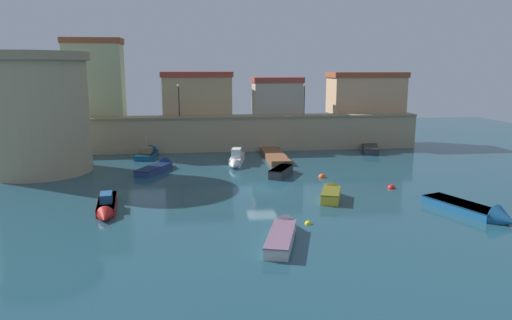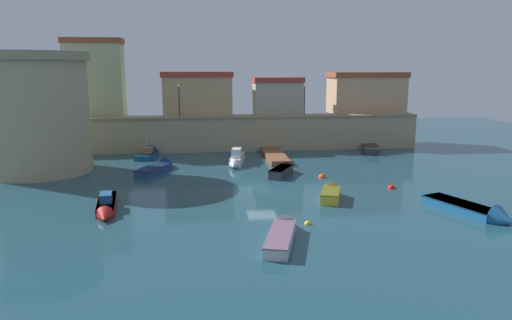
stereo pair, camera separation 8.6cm
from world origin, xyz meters
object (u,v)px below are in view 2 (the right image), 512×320
mooring_buoy_1 (391,188)px  moored_boat_6 (476,211)px  moored_boat_3 (370,147)px  moored_boat_5 (331,193)px  quay_lamp_0 (179,96)px  moored_boat_1 (106,206)px  quay_lamp_1 (305,95)px  mooring_buoy_2 (322,177)px  moored_boat_2 (236,159)px  moored_boat_7 (282,232)px  fortress_tower (36,113)px  moored_boat_8 (149,153)px  mooring_buoy_0 (308,224)px  moored_boat_4 (283,170)px  moored_boat_0 (160,167)px

mooring_buoy_1 → moored_boat_6: bearing=-70.4°
moored_boat_3 → moored_boat_5: (-11.05, -21.36, 0.04)m
quay_lamp_0 → moored_boat_1: quay_lamp_0 is taller
quay_lamp_1 → mooring_buoy_2: (-1.75, -15.94, -6.85)m
moored_boat_2 → moored_boat_6: (15.30, -19.76, -0.24)m
moored_boat_2 → moored_boat_7: (1.03, -22.50, -0.19)m
fortress_tower → mooring_buoy_1: fortress_tower is taller
moored_boat_1 → moored_boat_6: 26.32m
moored_boat_8 → mooring_buoy_0: 29.38m
moored_boat_6 → moored_boat_4: bearing=-162.7°
moored_boat_2 → moored_boat_6: 24.99m
quay_lamp_1 → moored_boat_6: bearing=-78.2°
moored_boat_4 → mooring_buoy_0: bearing=-155.8°
mooring_buoy_1 → mooring_buoy_0: bearing=-138.0°
quay_lamp_0 → moored_boat_6: size_ratio=0.53×
moored_boat_7 → moored_boat_4: bearing=6.2°
moored_boat_1 → moored_boat_6: size_ratio=0.94×
moored_boat_3 → moored_boat_8: bearing=108.6°
moored_boat_5 → moored_boat_6: moored_boat_6 is taller
quay_lamp_0 → moored_boat_1: bearing=-100.3°
moored_boat_3 → moored_boat_2: bearing=128.9°
moored_boat_0 → moored_boat_3: moored_boat_3 is taller
quay_lamp_0 → quay_lamp_1: quay_lamp_0 is taller
mooring_buoy_1 → moored_boat_4: bearing=142.7°
fortress_tower → quay_lamp_1: size_ratio=3.07×
moored_boat_3 → mooring_buoy_2: size_ratio=10.24×
quay_lamp_0 → moored_boat_8: size_ratio=0.65×
moored_boat_3 → mooring_buoy_2: 17.27m
moored_boat_0 → moored_boat_6: bearing=-102.6°
moored_boat_8 → mooring_buoy_1: moored_boat_8 is taller
mooring_buoy_2 → moored_boat_7: bearing=-113.0°
moored_boat_5 → mooring_buoy_0: size_ratio=9.36×
mooring_buoy_1 → mooring_buoy_2: 6.77m
quay_lamp_0 → moored_boat_7: bearing=-77.0°
moored_boat_6 → moored_boat_5: bearing=-142.4°
moored_boat_8 → mooring_buoy_1: size_ratio=9.13×
quay_lamp_0 → moored_boat_6: 36.43m
moored_boat_8 → moored_boat_1: bearing=-174.4°
moored_boat_2 → mooring_buoy_2: 10.36m
mooring_buoy_1 → moored_boat_7: bearing=-136.7°
moored_boat_8 → mooring_buoy_2: bearing=-119.5°
moored_boat_1 → mooring_buoy_0: size_ratio=14.68×
moored_boat_2 → mooring_buoy_2: moored_boat_2 is taller
quay_lamp_1 → moored_boat_0: bearing=-148.0°
quay_lamp_0 → moored_boat_3: bearing=-4.3°
moored_boat_2 → moored_boat_5: size_ratio=1.51×
mooring_buoy_1 → moored_boat_8: bearing=141.1°
moored_boat_8 → quay_lamp_0: bearing=-46.0°
moored_boat_4 → mooring_buoy_2: 3.86m
moored_boat_5 → moored_boat_7: 9.86m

